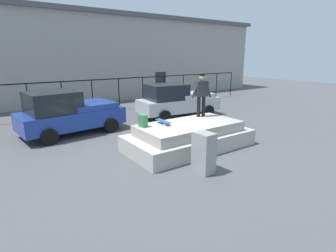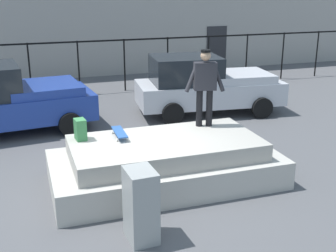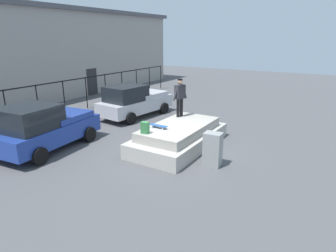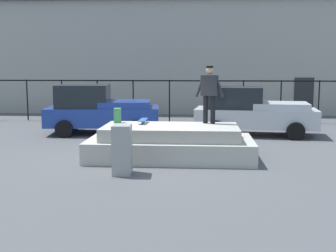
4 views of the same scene
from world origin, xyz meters
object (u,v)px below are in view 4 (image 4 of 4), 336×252
at_px(car_blue_pickup_near, 99,109).
at_px(skateboarder, 209,90).
at_px(backpack, 117,115).
at_px(car_silver_pickup_mid, 252,111).
at_px(skateboard, 143,120).
at_px(utility_box, 122,150).

bearing_deg(car_blue_pickup_near, skateboarder, -42.63).
height_order(backpack, car_silver_pickup_mid, car_silver_pickup_mid).
bearing_deg(skateboard, skateboarder, 3.97).
height_order(backpack, car_blue_pickup_near, car_blue_pickup_near).
xyz_separation_m(skateboard, car_blue_pickup_near, (-2.24, 3.97, -0.10)).
bearing_deg(skateboard, backpack, 174.00).
bearing_deg(utility_box, car_silver_pickup_mid, 55.95).
bearing_deg(utility_box, backpack, 100.18).
distance_m(skateboarder, car_blue_pickup_near, 5.75).
distance_m(car_silver_pickup_mid, utility_box, 7.40).
relative_size(skateboarder, car_blue_pickup_near, 0.38).
xyz_separation_m(backpack, utility_box, (0.57, -2.45, -0.55)).
bearing_deg(car_silver_pickup_mid, car_blue_pickup_near, 179.97).
height_order(skateboard, car_silver_pickup_mid, car_silver_pickup_mid).
bearing_deg(car_blue_pickup_near, skateboard, -60.61).
xyz_separation_m(skateboarder, backpack, (-2.71, -0.05, -0.76)).
height_order(skateboard, car_blue_pickup_near, car_blue_pickup_near).
xyz_separation_m(backpack, car_silver_pickup_mid, (4.39, 3.89, -0.24)).
bearing_deg(skateboard, car_blue_pickup_near, 119.39).
distance_m(skateboarder, utility_box, 3.54).
distance_m(skateboarder, skateboard, 2.12).
relative_size(car_blue_pickup_near, utility_box, 3.70).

